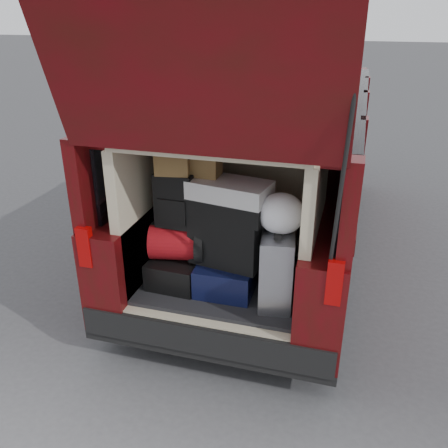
{
  "coord_description": "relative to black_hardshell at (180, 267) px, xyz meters",
  "views": [
    {
      "loc": [
        0.89,
        -2.91,
        2.56
      ],
      "look_at": [
        0.0,
        0.2,
        1.07
      ],
      "focal_mm": 38.0,
      "sensor_mm": 36.0,
      "label": 1
    }
  ],
  "objects": [
    {
      "name": "grocery_sack_lower",
      "position": [
        -0.0,
        -0.02,
        0.91
      ],
      "size": [
        0.27,
        0.24,
        0.22
      ],
      "primitive_type": "cube",
      "rotation": [
        0.0,
        0.0,
        0.16
      ],
      "color": "brown",
      "rests_on": "backpack"
    },
    {
      "name": "load_floor",
      "position": [
        0.36,
        0.1,
        -0.38
      ],
      "size": [
        1.24,
        1.05,
        0.55
      ],
      "primitive_type": "cube",
      "color": "black",
      "rests_on": "ground"
    },
    {
      "name": "ground",
      "position": [
        0.36,
        -0.18,
        -0.66
      ],
      "size": [
        80.0,
        80.0,
        0.0
      ],
      "primitive_type": "plane",
      "color": "#3B3B3D",
      "rests_on": "ground"
    },
    {
      "name": "minivan",
      "position": [
        0.36,
        1.68,
        0.25
      ],
      "size": [
        1.9,
        5.35,
        2.77
      ],
      "color": "black",
      "rests_on": "ground"
    },
    {
      "name": "red_duffel",
      "position": [
        0.01,
        -0.04,
        0.24
      ],
      "size": [
        0.47,
        0.35,
        0.28
      ],
      "primitive_type": "cube",
      "rotation": [
        0.0,
        0.0,
        0.2
      ],
      "color": "#980D0E",
      "rests_on": "black_hardshell"
    },
    {
      "name": "twotone_duffel",
      "position": [
        0.41,
        -0.02,
        0.64
      ],
      "size": [
        0.64,
        0.41,
        0.27
      ],
      "primitive_type": "cube",
      "rotation": [
        0.0,
        0.0,
        -0.18
      ],
      "color": "silver",
      "rests_on": "black_soft_case"
    },
    {
      "name": "navy_hardshell",
      "position": [
        0.4,
        -0.0,
        0.01
      ],
      "size": [
        0.44,
        0.53,
        0.23
      ],
      "primitive_type": "cube",
      "rotation": [
        0.0,
        0.0,
        0.01
      ],
      "color": "black",
      "rests_on": "load_floor"
    },
    {
      "name": "black_hardshell",
      "position": [
        0.0,
        0.0,
        0.0
      ],
      "size": [
        0.41,
        0.55,
        0.21
      ],
      "primitive_type": "cube",
      "rotation": [
        0.0,
        0.0,
        -0.04
      ],
      "color": "black",
      "rests_on": "load_floor"
    },
    {
      "name": "grocery_sack_upper",
      "position": [
        0.22,
        0.05,
        0.87
      ],
      "size": [
        0.2,
        0.17,
        0.2
      ],
      "primitive_type": "cube",
      "rotation": [
        0.0,
        0.0,
        -0.02
      ],
      "color": "brown",
      "rests_on": "twotone_duffel"
    },
    {
      "name": "plastic_bag_right",
      "position": [
        0.8,
        -0.08,
        0.6
      ],
      "size": [
        0.34,
        0.31,
        0.29
      ],
      "primitive_type": "ellipsoid",
      "rotation": [
        0.0,
        0.0,
        -0.01
      ],
      "color": "white",
      "rests_on": "silver_roller"
    },
    {
      "name": "silver_roller",
      "position": [
        0.8,
        -0.12,
        0.17
      ],
      "size": [
        0.28,
        0.4,
        0.56
      ],
      "primitive_type": "cube",
      "rotation": [
        0.0,
        0.0,
        0.14
      ],
      "color": "white",
      "rests_on": "load_floor"
    },
    {
      "name": "black_soft_case",
      "position": [
        0.41,
        -0.01,
        0.31
      ],
      "size": [
        0.58,
        0.4,
        0.39
      ],
      "primitive_type": "cube",
      "rotation": [
        0.0,
        0.0,
        -0.16
      ],
      "color": "black",
      "rests_on": "navy_hardshell"
    },
    {
      "name": "backpack",
      "position": [
        0.0,
        -0.03,
        0.59
      ],
      "size": [
        0.3,
        0.18,
        0.42
      ],
      "primitive_type": "cube",
      "rotation": [
        0.0,
        0.0,
        -0.02
      ],
      "color": "black",
      "rests_on": "red_duffel"
    }
  ]
}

